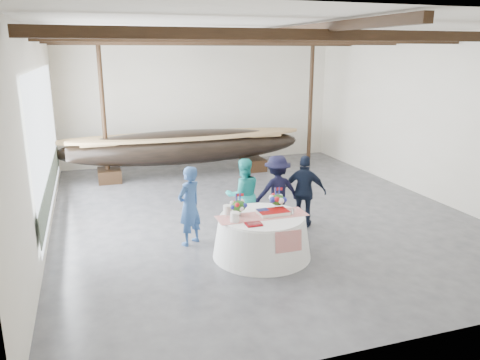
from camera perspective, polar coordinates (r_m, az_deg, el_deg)
name	(u,v)px	position (r m, az deg, el deg)	size (l,w,h in m)	color
floor	(256,210)	(12.17, 2.01, -3.72)	(10.00, 12.00, 0.01)	#3D3D42
wall_back	(200,101)	(17.34, -4.85, 9.60)	(10.00, 0.02, 4.50)	silver
wall_front	(417,190)	(6.47, 20.81, -1.17)	(10.00, 0.02, 4.50)	silver
wall_left	(39,135)	(10.97, -23.31, 5.06)	(0.02, 12.00, 4.50)	silver
wall_right	(425,116)	(14.15, 21.65, 7.29)	(0.02, 12.00, 4.50)	silver
ceiling	(258,29)	(11.51, 2.23, 17.96)	(10.00, 12.00, 0.01)	white
pavilion_structure	(248,51)	(12.18, 0.97, 15.49)	(9.80, 11.76, 4.50)	black
open_bay	(47,146)	(12.02, -22.49, 3.89)	(0.03, 7.00, 3.20)	silver
longboat_display	(184,147)	(15.48, -6.85, 4.04)	(8.07, 1.61, 1.51)	black
banquet_table	(262,236)	(9.43, 2.67, -6.81)	(1.97, 1.97, 0.84)	white
tabletop_items	(258,207)	(9.35, 2.23, -3.27)	(1.82, 0.97, 0.40)	red
guest_woman_blue	(189,206)	(9.89, -6.20, -3.15)	(0.62, 0.41, 1.71)	navy
guest_woman_teal	(243,195)	(10.61, 0.39, -1.81)	(0.82, 0.64, 1.69)	teal
guest_man_left	(277,191)	(10.87, 4.55, -1.40)	(1.10, 0.63, 1.70)	black
guest_man_right	(305,191)	(10.95, 7.88, -1.38)	(0.99, 0.41, 1.70)	black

